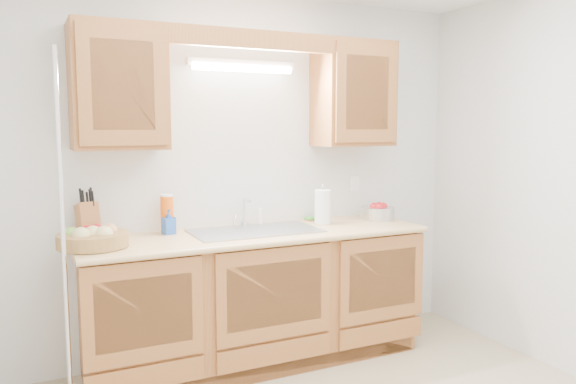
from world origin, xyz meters
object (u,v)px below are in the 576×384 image
knife_block (88,221)px  paper_towel (323,207)px  apple_bowl (378,212)px  fruit_basket (93,238)px

knife_block → paper_towel: 1.57m
knife_block → apple_bowl: bearing=-13.2°
fruit_basket → knife_block: knife_block is taller
knife_block → fruit_basket: bearing=-99.7°
fruit_basket → knife_block: size_ratio=1.30×
paper_towel → apple_bowl: 0.47m
fruit_basket → knife_block: (0.00, 0.22, 0.06)m
paper_towel → apple_bowl: (0.46, -0.01, -0.06)m
fruit_basket → apple_bowl: (2.03, 0.10, 0.00)m
apple_bowl → fruit_basket: bearing=-177.2°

